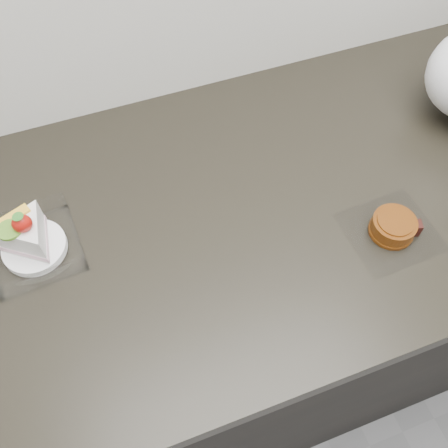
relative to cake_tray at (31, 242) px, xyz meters
The scene contains 3 objects.
counter 0.63m from the cake_tray, ahead, with size 2.04×0.64×0.90m.
cake_tray is the anchor object (origin of this frame).
mooncake_wrap 0.58m from the cake_tray, 16.83° to the right, with size 0.15×0.14×0.03m.
Camera 1 is at (-0.27, 1.24, 1.59)m, focal length 40.00 mm.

